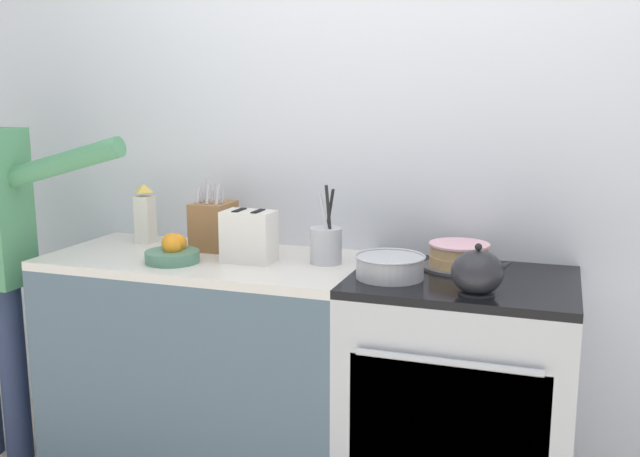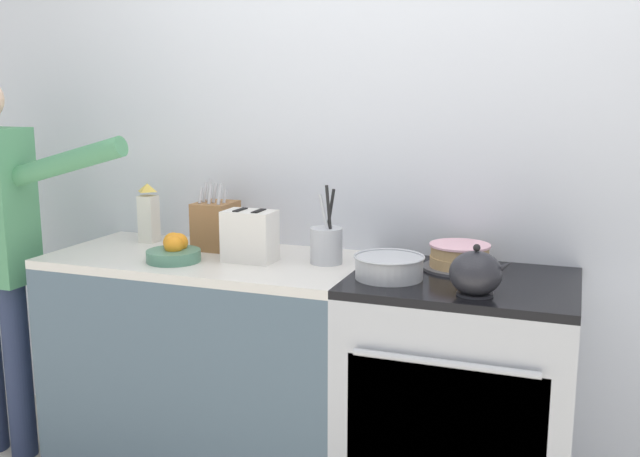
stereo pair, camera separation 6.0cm
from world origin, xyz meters
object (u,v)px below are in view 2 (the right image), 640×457
at_px(toaster, 250,236).
at_px(layer_cake, 460,257).
at_px(tea_kettle, 476,274).
at_px(knife_block, 216,225).
at_px(fruit_bowl, 174,251).
at_px(mixing_bowl, 389,267).
at_px(stove_range, 458,400).
at_px(utensil_crock, 326,244).
at_px(milk_carton, 149,214).

bearing_deg(toaster, layer_cake, 10.97).
xyz_separation_m(tea_kettle, knife_block, (-1.12, 0.33, 0.03)).
bearing_deg(fruit_bowl, mixing_bowl, 2.00).
bearing_deg(mixing_bowl, tea_kettle, -18.56).
relative_size(fruit_bowl, toaster, 0.99).
height_order(layer_cake, knife_block, knife_block).
height_order(stove_range, toaster, toaster).
height_order(stove_range, mixing_bowl, mixing_bowl).
distance_m(mixing_bowl, toaster, 0.58).
bearing_deg(knife_block, stove_range, -7.57).
bearing_deg(stove_range, utensil_crock, 174.17).
relative_size(utensil_crock, toaster, 1.44).
xyz_separation_m(tea_kettle, utensil_crock, (-0.60, 0.24, 0.00)).
xyz_separation_m(stove_range, utensil_crock, (-0.53, 0.05, 0.53)).
distance_m(stove_range, utensil_crock, 0.75).
bearing_deg(mixing_bowl, utensil_crock, 154.12).
xyz_separation_m(knife_block, toaster, (0.23, -0.16, -0.00)).
height_order(tea_kettle, milk_carton, milk_carton).
height_order(fruit_bowl, milk_carton, milk_carton).
bearing_deg(utensil_crock, toaster, -166.25).
bearing_deg(stove_range, milk_carton, 173.55).
relative_size(stove_range, knife_block, 3.17).
bearing_deg(tea_kettle, fruit_bowl, 176.25).
distance_m(stove_range, layer_cake, 0.52).
bearing_deg(knife_block, milk_carton, 177.08).
xyz_separation_m(layer_cake, tea_kettle, (0.11, -0.32, 0.03)).
relative_size(layer_cake, tea_kettle, 1.32).
height_order(layer_cake, toaster, toaster).
height_order(layer_cake, fruit_bowl, fruit_bowl).
height_order(toaster, milk_carton, milk_carton).
xyz_separation_m(knife_block, fruit_bowl, (-0.05, -0.25, -0.06)).
height_order(tea_kettle, utensil_crock, utensil_crock).
bearing_deg(tea_kettle, knife_block, 163.63).
bearing_deg(fruit_bowl, stove_range, 5.88).
bearing_deg(milk_carton, toaster, -16.93).
height_order(mixing_bowl, toaster, toaster).
xyz_separation_m(layer_cake, mixing_bowl, (-0.21, -0.22, -0.00)).
xyz_separation_m(mixing_bowl, milk_carton, (-1.14, 0.24, 0.08)).
bearing_deg(stove_range, toaster, -178.84).
xyz_separation_m(tea_kettle, toaster, (-0.89, 0.17, 0.03)).
distance_m(knife_block, fruit_bowl, 0.26).
relative_size(layer_cake, toaster, 1.29).
bearing_deg(fruit_bowl, layer_cake, 13.15).
height_order(stove_range, utensil_crock, utensil_crock).
xyz_separation_m(utensil_crock, milk_carton, (-0.86, 0.10, 0.05)).
height_order(stove_range, knife_block, knife_block).
bearing_deg(tea_kettle, toaster, 168.99).
height_order(stove_range, tea_kettle, tea_kettle).
height_order(utensil_crock, toaster, utensil_crock).
relative_size(mixing_bowl, fruit_bowl, 1.20).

